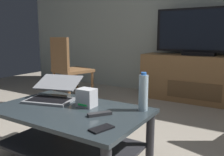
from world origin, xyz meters
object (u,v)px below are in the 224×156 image
(coffee_table, at_px, (70,126))
(laptop, at_px, (53,93))
(water_bottle_near, at_px, (143,92))
(side_chair, at_px, (68,67))
(television, at_px, (200,33))
(media_cabinet, at_px, (198,79))
(router_box, at_px, (87,98))
(tv_remote, at_px, (100,114))
(cell_phone, at_px, (102,129))

(coffee_table, height_order, laptop, laptop)
(water_bottle_near, bearing_deg, laptop, -170.33)
(side_chair, relative_size, water_bottle_near, 3.41)
(laptop, relative_size, water_bottle_near, 1.74)
(laptop, bearing_deg, television, 72.14)
(media_cabinet, bearing_deg, router_box, -98.83)
(coffee_table, height_order, tv_remote, tv_remote)
(side_chair, bearing_deg, tv_remote, -41.34)
(media_cabinet, height_order, cell_phone, media_cabinet)
(television, xyz_separation_m, side_chair, (-1.49, -1.04, -0.46))
(router_box, relative_size, water_bottle_near, 0.49)
(coffee_table, relative_size, media_cabinet, 0.69)
(television, relative_size, tv_remote, 7.68)
(coffee_table, xyz_separation_m, water_bottle_near, (0.46, 0.24, 0.26))
(media_cabinet, height_order, tv_remote, media_cabinet)
(laptop, bearing_deg, coffee_table, -22.68)
(coffee_table, bearing_deg, side_chair, 132.57)
(side_chair, distance_m, router_box, 1.57)
(media_cabinet, height_order, laptop, media_cabinet)
(media_cabinet, bearing_deg, side_chair, -144.36)
(coffee_table, relative_size, router_box, 8.26)
(television, bearing_deg, laptop, -107.86)
(television, bearing_deg, coffee_table, -100.25)
(coffee_table, bearing_deg, water_bottle_near, 27.69)
(router_box, bearing_deg, water_bottle_near, 18.72)
(television, bearing_deg, cell_phone, -89.87)
(water_bottle_near, bearing_deg, tv_remote, -127.87)
(tv_remote, bearing_deg, side_chair, 174.42)
(television, distance_m, side_chair, 1.87)
(water_bottle_near, xyz_separation_m, tv_remote, (-0.19, -0.25, -0.12))
(tv_remote, bearing_deg, water_bottle_near, 87.89)
(water_bottle_near, bearing_deg, cell_phone, -96.83)
(television, relative_size, router_box, 9.27)
(coffee_table, height_order, side_chair, side_chair)
(television, relative_size, laptop, 2.63)
(television, height_order, laptop, television)
(coffee_table, distance_m, side_chair, 1.62)
(coffee_table, relative_size, tv_remote, 6.84)
(tv_remote, bearing_deg, laptop, -157.04)
(media_cabinet, xyz_separation_m, cell_phone, (0.01, -2.44, 0.10))
(router_box, xyz_separation_m, cell_phone, (0.34, -0.30, -0.06))
(side_chair, relative_size, tv_remote, 5.71)
(router_box, bearing_deg, laptop, 178.94)
(water_bottle_near, distance_m, cell_phone, 0.46)
(side_chair, xyz_separation_m, tv_remote, (1.35, -1.19, -0.09))
(tv_remote, bearing_deg, television, 122.27)
(media_cabinet, xyz_separation_m, television, (0.00, -0.02, 0.64))
(cell_phone, bearing_deg, tv_remote, 142.90)
(media_cabinet, xyz_separation_m, water_bottle_near, (0.06, -2.00, 0.22))
(media_cabinet, xyz_separation_m, tv_remote, (-0.14, -2.25, 0.10))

